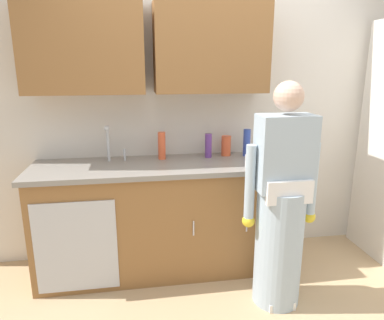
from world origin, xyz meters
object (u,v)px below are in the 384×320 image
(bottle_soap, at_px, (247,143))
(person_at_sink, at_px, (281,214))
(bottle_cleaner_spray, at_px, (226,146))
(cup_by_sink, at_px, (250,161))
(bottle_water_tall, at_px, (162,146))
(sink, at_px, (113,167))
(bottle_dish_liquid, at_px, (208,146))

(bottle_soap, bearing_deg, person_at_sink, -87.79)
(bottle_cleaner_spray, xyz_separation_m, cup_by_sink, (0.09, -0.40, -0.04))
(bottle_cleaner_spray, distance_m, cup_by_sink, 0.41)
(person_at_sink, bearing_deg, bottle_soap, 92.21)
(bottle_cleaner_spray, bearing_deg, person_at_sink, -75.53)
(bottle_water_tall, bearing_deg, person_at_sink, -43.74)
(bottle_soap, bearing_deg, cup_by_sink, -103.36)
(bottle_soap, xyz_separation_m, bottle_cleaner_spray, (-0.17, 0.05, -0.03))
(sink, distance_m, person_at_sink, 1.35)
(bottle_dish_liquid, height_order, cup_by_sink, bottle_dish_liquid)
(bottle_water_tall, bearing_deg, bottle_soap, -0.27)
(person_at_sink, xyz_separation_m, bottle_water_tall, (-0.78, 0.74, 0.36))
(bottle_dish_liquid, distance_m, cup_by_sink, 0.44)
(sink, relative_size, bottle_dish_liquid, 2.40)
(person_at_sink, relative_size, cup_by_sink, 16.31)
(bottle_dish_liquid, bearing_deg, bottle_soap, 0.12)
(person_at_sink, bearing_deg, bottle_dish_liquid, 116.82)
(person_at_sink, relative_size, bottle_water_tall, 6.94)
(sink, height_order, bottle_soap, sink)
(bottle_dish_liquid, distance_m, bottle_cleaner_spray, 0.18)
(cup_by_sink, bearing_deg, bottle_water_tall, 151.57)
(bottle_water_tall, height_order, bottle_dish_liquid, bottle_water_tall)
(bottle_cleaner_spray, bearing_deg, bottle_water_tall, -175.77)
(person_at_sink, distance_m, cup_by_sink, 0.50)
(sink, xyz_separation_m, bottle_soap, (1.15, 0.14, 0.13))
(bottle_dish_liquid, xyz_separation_m, bottle_cleaner_spray, (0.17, 0.05, -0.02))
(person_at_sink, distance_m, bottle_soap, 0.83)
(person_at_sink, height_order, bottle_water_tall, person_at_sink)
(sink, relative_size, cup_by_sink, 5.03)
(bottle_dish_liquid, bearing_deg, person_at_sink, -63.18)
(person_at_sink, distance_m, bottle_water_tall, 1.14)
(bottle_water_tall, bearing_deg, sink, -160.59)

